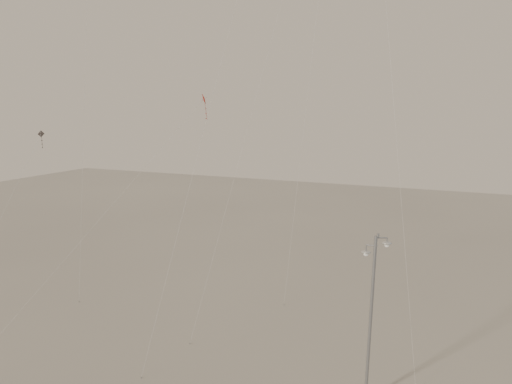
% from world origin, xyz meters
% --- Properties ---
extents(ground, '(160.00, 160.00, 0.00)m').
position_xyz_m(ground, '(0.00, 0.00, 0.00)').
color(ground, gray).
rests_on(ground, ground).
extents(street_lamp, '(1.57, 0.77, 9.84)m').
position_xyz_m(street_lamp, '(11.04, 2.33, 5.25)').
color(street_lamp, gray).
rests_on(street_lamp, ground).
extents(kite_0, '(0.97, 3.73, 31.34)m').
position_xyz_m(kite_0, '(-14.26, 9.75, 24.84)').
color(kite_0, maroon).
rests_on(kite_0, ground).
extents(kite_1, '(3.58, 9.27, 26.94)m').
position_xyz_m(kite_1, '(0.26, 5.82, 19.84)').
color(kite_1, '#2B2624').
rests_on(kite_1, ground).
extents(kite_3, '(10.38, 13.15, 17.38)m').
position_xyz_m(kite_3, '(-4.35, 3.82, 12.82)').
color(kite_3, maroon).
rests_on(kite_3, ground).
extents(kite_4, '(5.42, 12.92, 27.28)m').
position_xyz_m(kite_4, '(9.72, 13.50, 19.50)').
color(kite_4, '#2B2624').
rests_on(kite_4, ground).
extents(kite_6, '(3.26, 7.67, 14.61)m').
position_xyz_m(kite_6, '(-17.40, 4.31, 10.54)').
color(kite_6, '#2B2624').
rests_on(kite_6, ground).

